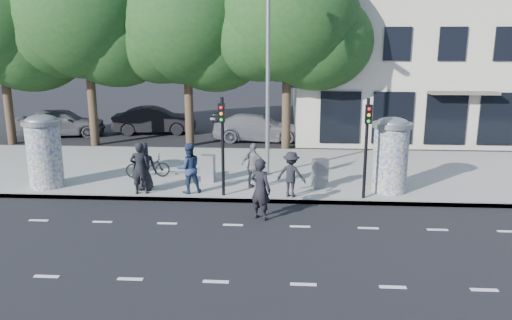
# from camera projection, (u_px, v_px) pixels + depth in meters

# --- Properties ---
(ground) EXTENTS (120.00, 120.00, 0.00)m
(ground) POSITION_uv_depth(u_px,v_px,m) (227.00, 244.00, 13.56)
(ground) COLOR black
(ground) RESTS_ON ground
(sidewalk) EXTENTS (40.00, 8.00, 0.15)m
(sidewalk) POSITION_uv_depth(u_px,v_px,m) (249.00, 171.00, 20.82)
(sidewalk) COLOR gray
(sidewalk) RESTS_ON ground
(curb) EXTENTS (40.00, 0.10, 0.16)m
(curb) POSITION_uv_depth(u_px,v_px,m) (240.00, 200.00, 16.99)
(curb) COLOR slate
(curb) RESTS_ON ground
(lane_dash_near) EXTENTS (32.00, 0.12, 0.01)m
(lane_dash_near) POSITION_uv_depth(u_px,v_px,m) (216.00, 282.00, 11.43)
(lane_dash_near) COLOR silver
(lane_dash_near) RESTS_ON ground
(lane_dash_far) EXTENTS (32.00, 0.12, 0.01)m
(lane_dash_far) POSITION_uv_depth(u_px,v_px,m) (233.00, 225.00, 14.92)
(lane_dash_far) COLOR silver
(lane_dash_far) RESTS_ON ground
(ad_column_left) EXTENTS (1.36, 1.36, 2.65)m
(ad_column_left) POSITION_uv_depth(u_px,v_px,m) (44.00, 149.00, 18.01)
(ad_column_left) COLOR beige
(ad_column_left) RESTS_ON sidewalk
(ad_column_right) EXTENTS (1.36, 1.36, 2.65)m
(ad_column_right) POSITION_uv_depth(u_px,v_px,m) (391.00, 153.00, 17.43)
(ad_column_right) COLOR beige
(ad_column_right) RESTS_ON sidewalk
(traffic_pole_near) EXTENTS (0.22, 0.31, 3.40)m
(traffic_pole_near) POSITION_uv_depth(u_px,v_px,m) (222.00, 137.00, 16.75)
(traffic_pole_near) COLOR black
(traffic_pole_near) RESTS_ON sidewalk
(traffic_pole_far) EXTENTS (0.22, 0.31, 3.40)m
(traffic_pole_far) POSITION_uv_depth(u_px,v_px,m) (367.00, 138.00, 16.45)
(traffic_pole_far) COLOR black
(traffic_pole_far) RESTS_ON sidewalk
(street_lamp) EXTENTS (0.25, 0.93, 8.00)m
(street_lamp) POSITION_uv_depth(u_px,v_px,m) (268.00, 56.00, 18.81)
(street_lamp) COLOR slate
(street_lamp) RESTS_ON sidewalk
(tree_mid_left) EXTENTS (7.20, 7.20, 9.57)m
(tree_mid_left) POSITION_uv_depth(u_px,v_px,m) (86.00, 17.00, 24.69)
(tree_mid_left) COLOR #38281C
(tree_mid_left) RESTS_ON ground
(tree_near_left) EXTENTS (6.80, 6.80, 8.97)m
(tree_near_left) POSITION_uv_depth(u_px,v_px,m) (186.00, 26.00, 24.67)
(tree_near_left) COLOR #38281C
(tree_near_left) RESTS_ON ground
(tree_center) EXTENTS (7.00, 7.00, 9.30)m
(tree_center) POSITION_uv_depth(u_px,v_px,m) (288.00, 20.00, 23.91)
(tree_center) COLOR #38281C
(tree_center) RESTS_ON ground
(building) EXTENTS (20.30, 15.85, 12.00)m
(building) POSITION_uv_depth(u_px,v_px,m) (458.00, 30.00, 30.78)
(building) COLOR #BFB7A0
(building) RESTS_ON ground
(ped_a) EXTENTS (0.93, 0.69, 1.74)m
(ped_a) POSITION_uv_depth(u_px,v_px,m) (144.00, 166.00, 17.68)
(ped_a) COLOR black
(ped_a) RESTS_ON sidewalk
(ped_b) EXTENTS (0.75, 0.58, 1.84)m
(ped_b) POSITION_uv_depth(u_px,v_px,m) (140.00, 168.00, 17.26)
(ped_b) COLOR black
(ped_b) RESTS_ON sidewalk
(ped_c) EXTENTS (1.06, 0.97, 1.78)m
(ped_c) POSITION_uv_depth(u_px,v_px,m) (189.00, 168.00, 17.38)
(ped_c) COLOR navy
(ped_c) RESTS_ON sidewalk
(ped_d) EXTENTS (1.15, 0.87, 1.57)m
(ped_d) POSITION_uv_depth(u_px,v_px,m) (291.00, 174.00, 16.97)
(ped_d) COLOR black
(ped_d) RESTS_ON sidewalk
(ped_e) EXTENTS (1.12, 0.91, 1.67)m
(ped_e) POSITION_uv_depth(u_px,v_px,m) (254.00, 166.00, 17.89)
(ped_e) COLOR gray
(ped_e) RESTS_ON sidewalk
(man_road) EXTENTS (0.84, 0.76, 1.92)m
(man_road) POSITION_uv_depth(u_px,v_px,m) (261.00, 189.00, 15.22)
(man_road) COLOR black
(man_road) RESTS_ON ground
(bicycle) EXTENTS (0.93, 1.78, 0.89)m
(bicycle) POSITION_uv_depth(u_px,v_px,m) (148.00, 166.00, 19.44)
(bicycle) COLOR black
(bicycle) RESTS_ON sidewalk
(cabinet_left) EXTENTS (0.53, 0.41, 1.03)m
(cabinet_left) POSITION_uv_depth(u_px,v_px,m) (208.00, 168.00, 18.83)
(cabinet_left) COLOR gray
(cabinet_left) RESTS_ON sidewalk
(cabinet_right) EXTENTS (0.61, 0.54, 1.06)m
(cabinet_right) POSITION_uv_depth(u_px,v_px,m) (320.00, 173.00, 18.07)
(cabinet_right) COLOR slate
(cabinet_right) RESTS_ON sidewalk
(car_left) EXTENTS (2.96, 5.07, 1.62)m
(car_left) POSITION_uv_depth(u_px,v_px,m) (61.00, 122.00, 28.40)
(car_left) COLOR #4D4F54
(car_left) RESTS_ON ground
(car_mid) EXTENTS (2.28, 4.92, 1.56)m
(car_mid) POSITION_uv_depth(u_px,v_px,m) (155.00, 120.00, 29.25)
(car_mid) COLOR black
(car_mid) RESTS_ON ground
(car_right) EXTENTS (2.07, 5.04, 1.46)m
(car_right) POSITION_uv_depth(u_px,v_px,m) (258.00, 128.00, 27.16)
(car_right) COLOR slate
(car_right) RESTS_ON ground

